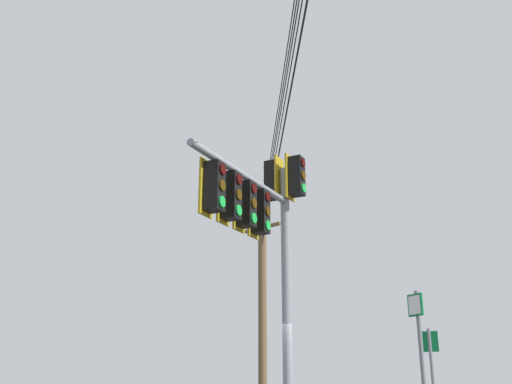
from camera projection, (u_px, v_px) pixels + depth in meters
The scene contains 5 objects.
signal_mast_assembly at pixel (263, 220), 11.90m from camera, with size 1.98×3.88×6.25m.
utility_pole_wooden at pixel (262, 306), 22.83m from camera, with size 1.61×1.37×8.19m.
route_sign_primary at pixel (432, 373), 12.12m from camera, with size 0.35×0.13×2.43m.
route_sign_secondary at pixel (421, 361), 9.07m from camera, with size 0.19×0.31×2.75m.
overhead_wire_span at pixel (287, 81), 12.77m from camera, with size 3.03×23.22×2.06m.
Camera 1 is at (0.06, 13.21, 1.34)m, focal length 40.92 mm.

